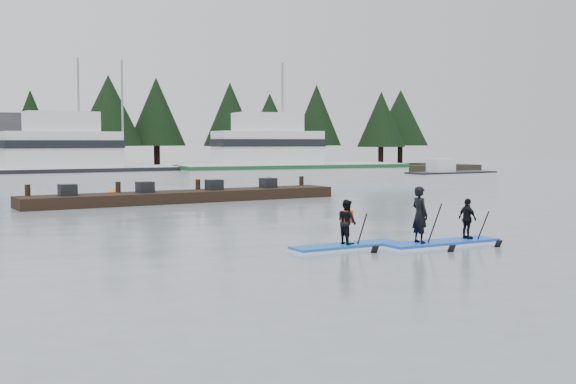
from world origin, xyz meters
name	(u,v)px	position (x,y,z in m)	size (l,w,h in m)	color
ground	(379,246)	(0.00, 0.00, 0.00)	(160.00, 160.00, 0.00)	slate
far_shore	(101,173)	(0.00, 42.00, 0.30)	(70.00, 8.00, 0.60)	#2D281E
treeline	(101,177)	(0.00, 42.00, 0.00)	(60.00, 4.00, 8.00)	black
fishing_boat_large	(85,174)	(-2.94, 31.50, 0.68)	(16.24, 5.61, 9.20)	silver
fishing_boat_medium	(287,172)	(10.51, 29.13, 0.68)	(16.22, 5.36, 9.32)	silver
skiff	(452,177)	(20.17, 23.21, 0.39)	(6.61, 1.98, 0.77)	silver
floating_dock	(186,196)	(-0.70, 16.10, 0.26)	(15.34, 2.05, 0.51)	black
buoy_b	(113,196)	(-3.16, 20.99, 0.00)	(0.49, 0.49, 0.49)	#FF670C
paddleboard_solo	(347,233)	(-1.02, -0.02, 0.41)	(3.27, 1.16, 1.80)	blue
paddleboard_duo	(441,227)	(1.60, -0.61, 0.51)	(3.55, 1.25, 2.16)	blue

